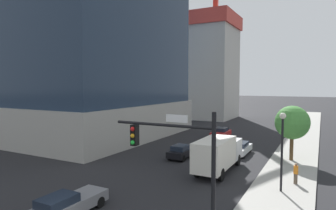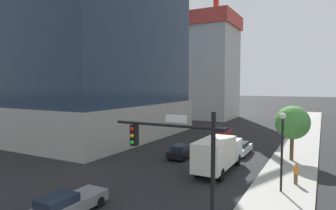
# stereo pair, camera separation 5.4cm
# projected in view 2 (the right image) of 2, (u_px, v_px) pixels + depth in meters

# --- Properties ---
(sidewalk) EXTENTS (4.37, 120.00, 0.15)m
(sidewalk) POSITION_uv_depth(u_px,v_px,m) (292.00, 164.00, 28.03)
(sidewalk) COLOR #9E9B93
(sidewalk) RESTS_ON ground
(construction_building) EXTENTS (15.12, 23.60, 32.65)m
(construction_building) POSITION_uv_depth(u_px,v_px,m) (203.00, 62.00, 67.87)
(construction_building) COLOR #B2AFA8
(construction_building) RESTS_ON ground
(traffic_light_pole) EXTENTS (5.28, 0.48, 6.36)m
(traffic_light_pole) POSITION_uv_depth(u_px,v_px,m) (177.00, 155.00, 13.63)
(traffic_light_pole) COLOR black
(traffic_light_pole) RESTS_ON sidewalk
(street_lamp) EXTENTS (0.44, 0.44, 5.59)m
(street_lamp) POSITION_uv_depth(u_px,v_px,m) (282.00, 140.00, 20.43)
(street_lamp) COLOR black
(street_lamp) RESTS_ON sidewalk
(street_tree) EXTENTS (3.34, 3.34, 5.47)m
(street_tree) POSITION_uv_depth(u_px,v_px,m) (292.00, 123.00, 28.99)
(street_tree) COLOR brown
(street_tree) RESTS_ON sidewalk
(car_white) EXTENTS (1.93, 4.53, 1.37)m
(car_white) POSITION_uv_depth(u_px,v_px,m) (239.00, 148.00, 32.26)
(car_white) COLOR silver
(car_white) RESTS_ON ground
(car_black) EXTENTS (1.73, 4.01, 1.42)m
(car_black) POSITION_uv_depth(u_px,v_px,m) (182.00, 151.00, 30.58)
(car_black) COLOR black
(car_black) RESTS_ON ground
(car_red) EXTENTS (1.92, 4.38, 1.45)m
(car_red) POSITION_uv_depth(u_px,v_px,m) (221.00, 133.00, 42.36)
(car_red) COLOR red
(car_red) RESTS_ON ground
(car_gray) EXTENTS (1.73, 4.66, 1.48)m
(car_gray) POSITION_uv_depth(u_px,v_px,m) (69.00, 204.00, 17.02)
(car_gray) COLOR slate
(car_gray) RESTS_ON ground
(box_truck) EXTENTS (2.31, 7.59, 3.06)m
(box_truck) POSITION_uv_depth(u_px,v_px,m) (218.00, 153.00, 25.62)
(box_truck) COLOR silver
(box_truck) RESTS_ON ground
(pedestrian_orange_shirt) EXTENTS (0.34, 0.34, 1.59)m
(pedestrian_orange_shirt) POSITION_uv_depth(u_px,v_px,m) (296.00, 173.00, 22.15)
(pedestrian_orange_shirt) COLOR brown
(pedestrian_orange_shirt) RESTS_ON sidewalk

